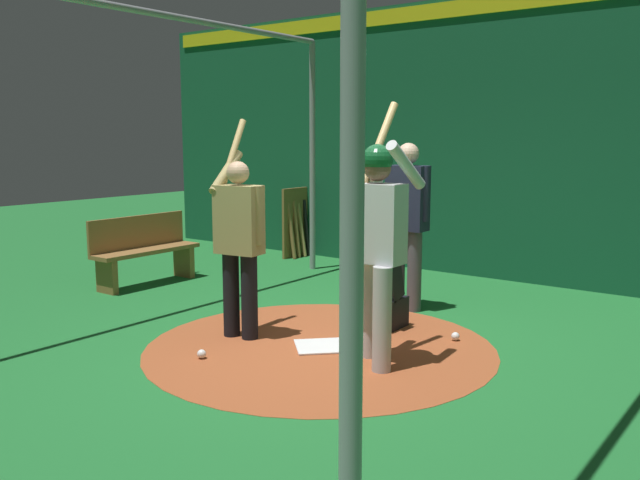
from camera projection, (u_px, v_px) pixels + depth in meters
ground_plane at (320, 347)px, 5.90m from camera, size 27.55×27.55×0.00m
dirt_circle at (320, 347)px, 5.90m from camera, size 3.05×3.05×0.01m
home_plate at (320, 346)px, 5.90m from camera, size 0.59×0.59×0.01m
batter at (377, 232)px, 5.33m from camera, size 0.68×0.49×2.11m
catcher at (379, 290)px, 6.45m from camera, size 0.58×0.40×0.96m
umpire at (407, 217)px, 7.05m from camera, size 0.22×0.49×1.76m
visitor at (239, 237)px, 6.07m from camera, size 0.54×0.54×1.99m
back_wall at (497, 138)px, 8.58m from camera, size 0.23×11.55×3.57m
cage_frame at (320, 96)px, 5.57m from camera, size 5.60×4.49×3.09m
bat_rack at (302, 224)px, 10.36m from camera, size 0.82×0.20×1.05m
bench at (144, 250)px, 8.37m from camera, size 1.43×0.36×0.85m
baseball_0 at (455, 336)px, 6.08m from camera, size 0.07×0.07×0.07m
baseball_1 at (202, 354)px, 5.59m from camera, size 0.07×0.07×0.07m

